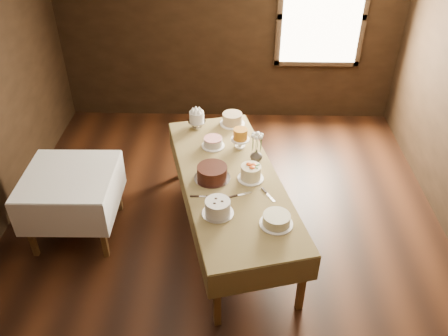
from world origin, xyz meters
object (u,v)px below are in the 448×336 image
side_table (69,182)px  cake_lattice (213,143)px  cake_caramel (240,139)px  cake_server_d (253,157)px  cake_server_e (207,196)px  cake_meringue (197,120)px  cake_cream (276,220)px  cake_swirl (218,208)px  display_table (231,181)px  cake_speckled (232,119)px  cake_chocolate (212,173)px  cake_server_b (271,197)px  flower_vase (256,155)px  cake_server_a (245,194)px  cake_flowers (251,173)px

side_table → cake_lattice: size_ratio=3.19×
cake_caramel → cake_server_d: bearing=-55.4°
cake_server_e → cake_meringue: bearing=97.5°
cake_cream → cake_swirl: bearing=166.5°
cake_server_e → cake_server_d: bearing=54.9°
display_table → cake_speckled: size_ratio=8.66×
cake_chocolate → cake_swirl: size_ratio=1.46×
cake_server_b → cake_server_d: bearing=163.9°
flower_vase → cake_server_a: bearing=-102.6°
display_table → side_table: (-1.70, -0.03, -0.02)m
display_table → cake_chocolate: 0.23m
cake_server_a → cake_server_b: (0.25, -0.05, 0.00)m
cake_cream → cake_server_e: size_ratio=1.48×
cake_lattice → cake_flowers: 0.74m
cake_lattice → cake_server_a: cake_lattice is taller
side_table → cake_server_b: bearing=-8.1°
display_table → cake_swirl: cake_swirl is taller
display_table → cake_cream: 0.83m
cake_server_b → flower_vase: flower_vase is taller
side_table → cake_cream: 2.23m
cake_lattice → cake_server_e: bearing=-91.3°
side_table → cake_server_a: bearing=-7.7°
cake_flowers → cake_cream: size_ratio=0.83×
display_table → cake_server_d: cake_server_d is taller
cake_lattice → display_table: bearing=-70.3°
cake_chocolate → cake_cream: cake_chocolate is taller
flower_vase → side_table: bearing=-170.3°
side_table → cake_speckled: 2.04m
cake_speckled → cake_lattice: 0.55m
cake_flowers → cake_server_b: cake_flowers is taller
cake_server_d → flower_vase: flower_vase is taller
cake_flowers → cake_swirl: cake_flowers is taller
cake_server_a → cake_cream: bearing=-78.6°
side_table → cake_lattice: (1.49, 0.61, 0.12)m
cake_flowers → cake_server_b: size_ratio=1.23×
side_table → flower_vase: size_ratio=6.85×
cake_lattice → cake_cream: size_ratio=0.84×
cake_server_b → cake_server_e: bearing=-118.4°
cake_caramel → cake_server_a: cake_caramel is taller
cake_server_d → side_table: bearing=118.4°
cake_server_b → side_table: bearing=-126.7°
cake_swirl → cake_server_e: cake_swirl is taller
cake_server_a → cake_server_b: bearing=-33.3°
cake_flowers → cake_server_e: (-0.44, -0.31, -0.07)m
cake_server_b → flower_vase: 0.65m
cake_lattice → cake_flowers: bearing=-55.6°
cake_server_a → flower_vase: 0.60m
cake_speckled → cake_server_e: bearing=-99.4°
side_table → cake_server_d: side_table is taller
cake_lattice → cake_caramel: size_ratio=1.20×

